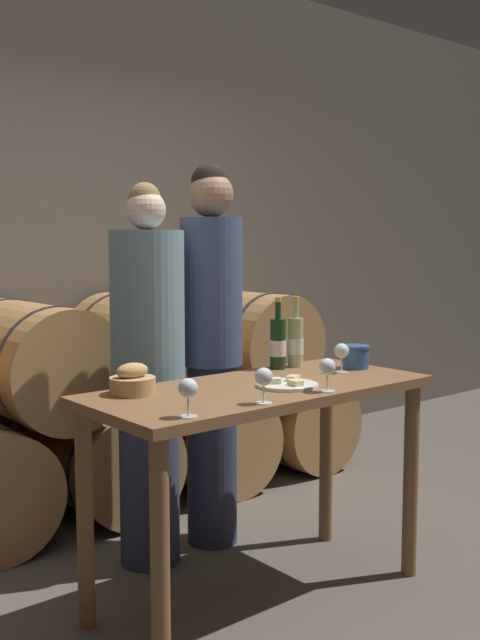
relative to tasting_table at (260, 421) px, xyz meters
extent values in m
plane|color=#564F44|center=(0.00, 0.00, -0.74)|extent=(10.00, 10.00, 0.00)
cube|color=#60594F|center=(0.00, 1.93, 0.86)|extent=(10.00, 0.12, 3.20)
cylinder|color=#A87A47|center=(0.00, 1.36, -0.44)|extent=(0.60, 0.89, 0.60)
cylinder|color=#2D2D33|center=(0.00, 1.07, -0.44)|extent=(0.61, 0.02, 0.61)
cylinder|color=#2D2D33|center=(0.00, 1.64, -0.44)|extent=(0.61, 0.02, 0.61)
cylinder|color=#A87A47|center=(0.69, 1.36, -0.44)|extent=(0.60, 0.89, 0.60)
cylinder|color=#2D2D33|center=(0.69, 1.07, -0.44)|extent=(0.61, 0.02, 0.61)
cylinder|color=#2D2D33|center=(0.69, 1.64, -0.44)|extent=(0.61, 0.02, 0.61)
cylinder|color=#A87A47|center=(1.37, 1.36, -0.44)|extent=(0.60, 0.89, 0.60)
cylinder|color=#2D2D33|center=(1.37, 1.07, -0.44)|extent=(0.61, 0.02, 0.61)
cylinder|color=#2D2D33|center=(1.37, 1.64, -0.44)|extent=(0.61, 0.02, 0.61)
cylinder|color=#A87A47|center=(-0.34, 1.36, 0.10)|extent=(0.60, 0.89, 0.60)
cylinder|color=#2D2D33|center=(-0.34, 1.07, 0.10)|extent=(0.61, 0.02, 0.61)
cylinder|color=#2D2D33|center=(-0.34, 1.64, 0.10)|extent=(0.61, 0.02, 0.61)
cylinder|color=#A87A47|center=(0.34, 1.36, 0.10)|extent=(0.60, 0.89, 0.60)
cylinder|color=#2D2D33|center=(0.34, 1.07, 0.10)|extent=(0.61, 0.02, 0.61)
cylinder|color=#2D2D33|center=(0.34, 1.64, 0.10)|extent=(0.61, 0.02, 0.61)
cylinder|color=#A87A47|center=(1.03, 1.36, 0.10)|extent=(0.60, 0.89, 0.60)
cylinder|color=#2D2D33|center=(1.03, 1.07, 0.10)|extent=(0.61, 0.02, 0.61)
cylinder|color=#2D2D33|center=(1.03, 1.64, 0.10)|extent=(0.61, 0.02, 0.61)
cylinder|color=brown|center=(-0.65, -0.25, -0.32)|extent=(0.06, 0.06, 0.84)
cylinder|color=brown|center=(0.65, -0.25, -0.32)|extent=(0.06, 0.06, 0.84)
cylinder|color=brown|center=(-0.65, 0.25, -0.32)|extent=(0.06, 0.06, 0.84)
cylinder|color=brown|center=(0.65, 0.25, -0.32)|extent=(0.06, 0.06, 0.84)
cube|color=brown|center=(0.00, 0.00, 0.12)|extent=(1.41, 0.62, 0.04)
cylinder|color=#2D334C|center=(-0.15, 0.59, -0.32)|extent=(0.27, 0.27, 0.83)
cylinder|color=gray|center=(-0.15, 0.59, 0.43)|extent=(0.33, 0.33, 0.66)
sphere|color=beige|center=(-0.15, 0.59, 0.85)|extent=(0.17, 0.17, 0.17)
sphere|color=olive|center=(-0.15, 0.60, 0.89)|extent=(0.14, 0.14, 0.14)
cylinder|color=#2D334C|center=(0.21, 0.59, -0.30)|extent=(0.24, 0.24, 0.87)
cylinder|color=#3D4C75|center=(0.21, 0.59, 0.48)|extent=(0.29, 0.29, 0.69)
sphere|color=#997051|center=(0.21, 0.59, 0.92)|extent=(0.21, 0.21, 0.21)
sphere|color=black|center=(0.21, 0.60, 0.98)|extent=(0.17, 0.17, 0.17)
cylinder|color=#193819|center=(0.32, 0.24, 0.26)|extent=(0.07, 0.07, 0.22)
cylinder|color=#193819|center=(0.32, 0.24, 0.41)|extent=(0.03, 0.03, 0.08)
cylinder|color=gold|center=(0.32, 0.24, 0.45)|extent=(0.03, 0.03, 0.02)
cylinder|color=white|center=(0.32, 0.24, 0.24)|extent=(0.07, 0.07, 0.07)
cylinder|color=#ADBC7F|center=(0.42, 0.23, 0.25)|extent=(0.07, 0.07, 0.22)
cylinder|color=#ADBC7F|center=(0.42, 0.23, 0.40)|extent=(0.03, 0.03, 0.08)
cylinder|color=gold|center=(0.42, 0.23, 0.45)|extent=(0.03, 0.03, 0.02)
cylinder|color=white|center=(0.42, 0.23, 0.24)|extent=(0.07, 0.07, 0.07)
cylinder|color=#335693|center=(0.59, 0.03, 0.20)|extent=(0.12, 0.12, 0.10)
cylinder|color=#335693|center=(0.59, 0.03, 0.24)|extent=(0.13, 0.13, 0.01)
cylinder|color=tan|center=(-0.48, 0.18, 0.18)|extent=(0.17, 0.17, 0.06)
ellipsoid|color=tan|center=(-0.48, 0.18, 0.23)|extent=(0.13, 0.08, 0.06)
cylinder|color=white|center=(0.06, -0.09, 0.15)|extent=(0.24, 0.24, 0.01)
cube|color=#E0CC7F|center=(0.11, -0.07, 0.17)|extent=(0.07, 0.06, 0.02)
cube|color=beige|center=(0.02, -0.06, 0.17)|extent=(0.07, 0.07, 0.02)
cube|color=beige|center=(0.06, -0.14, 0.17)|extent=(0.05, 0.06, 0.02)
cylinder|color=white|center=(-0.53, -0.25, 0.15)|extent=(0.06, 0.06, 0.00)
cylinder|color=white|center=(-0.53, -0.25, 0.18)|extent=(0.01, 0.01, 0.06)
sphere|color=white|center=(-0.53, -0.25, 0.24)|extent=(0.07, 0.07, 0.07)
cylinder|color=white|center=(-0.21, -0.26, 0.15)|extent=(0.06, 0.06, 0.00)
cylinder|color=white|center=(-0.21, -0.26, 0.18)|extent=(0.01, 0.01, 0.06)
sphere|color=white|center=(-0.21, -0.26, 0.24)|extent=(0.07, 0.07, 0.07)
cylinder|color=white|center=(0.11, -0.25, 0.15)|extent=(0.06, 0.06, 0.00)
cylinder|color=white|center=(0.11, -0.25, 0.18)|extent=(0.01, 0.01, 0.06)
sphere|color=white|center=(0.11, -0.25, 0.24)|extent=(0.07, 0.07, 0.07)
cylinder|color=white|center=(0.46, -0.01, 0.15)|extent=(0.06, 0.06, 0.00)
cylinder|color=white|center=(0.46, -0.01, 0.18)|extent=(0.01, 0.01, 0.06)
sphere|color=white|center=(0.46, -0.01, 0.24)|extent=(0.07, 0.07, 0.07)
camera|label=1|loc=(-1.92, -2.18, 0.72)|focal=42.00mm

